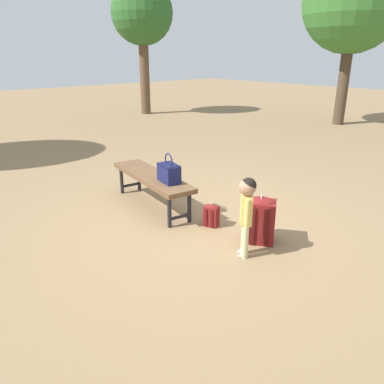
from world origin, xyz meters
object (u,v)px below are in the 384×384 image
at_px(child_standing, 247,205).
at_px(tree_near, 354,2).
at_px(backpack_large, 260,218).
at_px(backpack_small, 211,215).
at_px(handbag, 169,172).
at_px(park_bench, 152,179).
at_px(tree_mid, 142,15).

relative_size(child_standing, tree_near, 0.18).
distance_m(backpack_large, backpack_small, 0.66).
xyz_separation_m(handbag, backpack_large, (1.21, 0.28, -0.31)).
height_order(child_standing, tree_near, tree_near).
bearing_deg(park_bench, tree_mid, 145.13).
relative_size(backpack_small, tree_near, 0.06).
bearing_deg(park_bench, tree_near, 100.70).
bearing_deg(backpack_small, handbag, -163.52).
distance_m(child_standing, tree_near, 8.93).
bearing_deg(backpack_large, child_standing, -74.15).
height_order(child_standing, tree_mid, tree_mid).
bearing_deg(tree_mid, child_standing, -29.71).
distance_m(park_bench, child_standing, 1.72).
bearing_deg(tree_mid, handbag, -33.51).
relative_size(park_bench, backpack_small, 5.78).
distance_m(child_standing, tree_mid, 10.26).
bearing_deg(tree_near, handbag, -76.59).
bearing_deg(tree_near, park_bench, -79.30).
distance_m(backpack_large, tree_near, 8.66).
relative_size(backpack_large, tree_mid, 0.13).
bearing_deg(backpack_large, park_bench, -170.51).
xyz_separation_m(backpack_large, backpack_small, (-0.63, -0.11, -0.13)).
bearing_deg(park_bench, child_standing, -3.32).
relative_size(park_bench, child_standing, 1.95).
distance_m(park_bench, backpack_small, 1.01).
relative_size(child_standing, backpack_small, 2.96).
distance_m(backpack_small, tree_near, 8.60).
xyz_separation_m(child_standing, backpack_large, (-0.10, 0.37, -0.29)).
height_order(handbag, tree_mid, tree_mid).
bearing_deg(park_bench, handbag, -2.39).
relative_size(handbag, backpack_small, 1.30).
relative_size(handbag, child_standing, 0.44).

